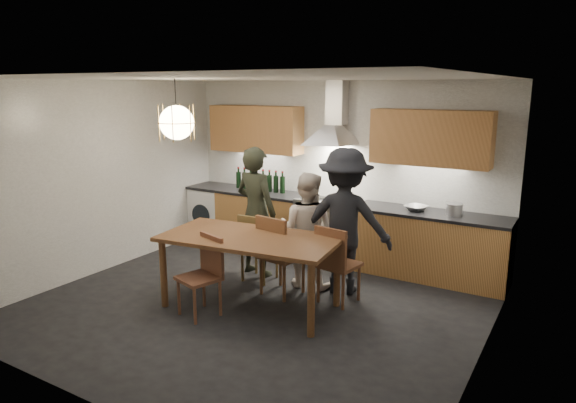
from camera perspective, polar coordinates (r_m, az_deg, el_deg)
The scene contains 17 objects.
ground at distance 6.16m, azimuth -3.70°, elevation -11.45°, with size 5.00×5.00×0.00m, color black.
room_shell at distance 5.68m, azimuth -3.95°, elevation 4.48°, with size 5.02×4.52×2.61m.
counter_run at distance 7.58m, azimuth 4.77°, elevation -3.17°, with size 5.00×0.62×0.90m.
range_stove at distance 7.59m, azimuth 4.59°, elevation -3.21°, with size 0.90×0.60×0.92m.
wall_fixtures at distance 7.44m, azimuth 5.21°, elevation 7.68°, with size 4.30×0.54×1.10m.
pendant_lamp at distance 6.19m, azimuth -12.26°, elevation 8.56°, with size 0.43×0.43×0.70m.
dining_table at distance 5.88m, azimuth -4.25°, elevation -4.81°, with size 2.11×1.24×0.85m.
chair_back_left at distance 6.69m, azimuth -3.58°, elevation -4.71°, with size 0.42×0.42×0.90m.
chair_back_mid at distance 6.21m, azimuth -1.20°, elevation -5.49°, with size 0.52×0.52×1.01m.
chair_back_right at distance 6.02m, azimuth 5.25°, elevation -6.48°, with size 0.48×0.48×0.95m.
chair_front at distance 5.84m, azimuth -9.22°, elevation -7.49°, with size 0.51×0.51×0.90m.
person_left at distance 6.89m, azimuth -3.55°, elevation -1.12°, with size 0.64×0.42×1.75m, color black.
person_mid at distance 6.51m, azimuth 2.08°, elevation -3.15°, with size 0.72×0.56×1.48m, color beige.
person_right at distance 6.32m, azimuth 6.31°, elevation -2.21°, with size 1.16×0.67×1.80m, color black.
mixing_bowl at distance 7.02m, azimuth 14.03°, elevation -0.70°, with size 0.29×0.29×0.07m, color #B4B4B8.
stock_pot at distance 6.89m, azimuth 17.98°, elevation -0.88°, with size 0.21×0.21×0.15m, color #B1B1B5.
wine_bottles at distance 8.14m, azimuth -3.14°, elevation 2.42°, with size 0.92×0.08×0.34m.
Camera 1 is at (3.21, -4.62, 2.51)m, focal length 32.00 mm.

